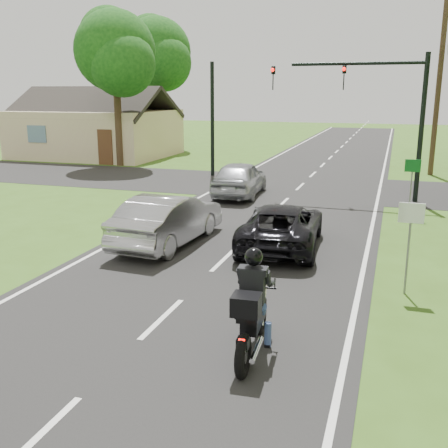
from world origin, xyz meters
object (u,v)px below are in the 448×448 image
at_px(dark_suv, 282,226).
at_px(sign_green, 412,174).
at_px(silver_sedan, 168,219).
at_px(traffic_signal, 376,100).
at_px(sign_white, 410,226).
at_px(motorcycle_rider, 252,314).
at_px(utility_pole_far, 439,80).
at_px(silver_suv, 240,178).

bearing_deg(dark_suv, sign_green, -129.30).
bearing_deg(silver_sedan, dark_suv, -163.55).
height_order(traffic_signal, sign_green, traffic_signal).
distance_m(dark_suv, traffic_signal, 9.19).
bearing_deg(silver_sedan, sign_white, 167.07).
bearing_deg(sign_white, traffic_signal, 97.05).
distance_m(motorcycle_rider, silver_sedan, 7.22).
relative_size(traffic_signal, utility_pole_far, 0.64).
height_order(dark_suv, utility_pole_far, utility_pole_far).
height_order(dark_suv, silver_suv, silver_suv).
bearing_deg(traffic_signal, motorcycle_rider, -94.67).
relative_size(silver_sedan, sign_white, 2.18).
distance_m(silver_sedan, utility_pole_far, 19.39).
relative_size(motorcycle_rider, traffic_signal, 0.36).
height_order(utility_pole_far, sign_white, utility_pole_far).
bearing_deg(dark_suv, silver_suv, -69.01).
relative_size(silver_sedan, utility_pole_far, 0.46).
bearing_deg(dark_suv, sign_white, 136.83).
height_order(sign_white, sign_green, same).
relative_size(dark_suv, utility_pole_far, 0.47).
bearing_deg(silver_suv, sign_green, 160.85).
bearing_deg(motorcycle_rider, silver_sedan, 121.50).
relative_size(utility_pole_far, sign_white, 4.71).
bearing_deg(utility_pole_far, silver_suv, -132.71).
bearing_deg(dark_suv, traffic_signal, -108.61).
bearing_deg(dark_suv, motorcycle_rider, 93.06).
relative_size(utility_pole_far, sign_green, 4.71).
xyz_separation_m(traffic_signal, utility_pole_far, (2.86, 8.00, 0.95)).
bearing_deg(silver_sedan, silver_suv, -85.54).
height_order(motorcycle_rider, sign_white, sign_white).
bearing_deg(silver_suv, dark_suv, 111.76).
relative_size(motorcycle_rider, silver_sedan, 0.49).
xyz_separation_m(motorcycle_rider, traffic_signal, (1.22, 14.88, 3.36)).
relative_size(silver_suv, traffic_signal, 0.71).
distance_m(dark_suv, sign_green, 6.45).
bearing_deg(traffic_signal, silver_suv, -169.13).
distance_m(motorcycle_rider, dark_suv, 6.69).
xyz_separation_m(silver_suv, traffic_signal, (5.50, 1.06, 3.35)).
bearing_deg(utility_pole_far, motorcycle_rider, -100.11).
distance_m(silver_sedan, silver_suv, 7.94).
bearing_deg(sign_green, sign_white, -91.43).
relative_size(dark_suv, sign_white, 2.19).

